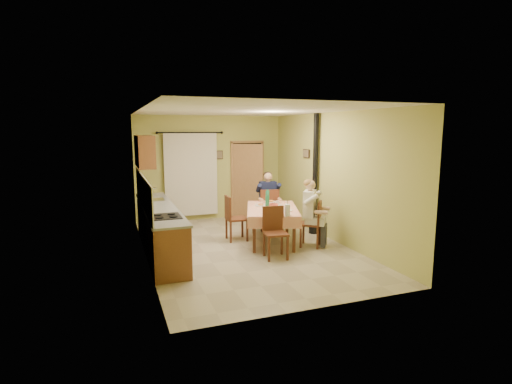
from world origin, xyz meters
name	(u,v)px	position (x,y,z in m)	size (l,w,h in m)	color
floor	(246,248)	(0.00, 0.00, 0.00)	(4.00, 6.00, 0.01)	tan
room_shell	(246,160)	(0.00, 0.00, 1.82)	(4.04, 6.04, 2.82)	tan
kitchen_run	(159,228)	(-1.71, 0.40, 0.48)	(0.64, 3.64, 1.56)	brown
upper_cabinets	(144,151)	(-1.82, 1.70, 1.95)	(0.35, 1.40, 0.70)	brown
curtain	(191,174)	(-0.55, 2.90, 1.26)	(1.70, 0.07, 2.22)	black
doorway	(248,179)	(1.03, 2.88, 1.05)	(0.96, 0.42, 2.15)	black
dining_table	(272,225)	(0.67, 0.23, 0.38)	(1.59, 2.02, 0.76)	tan
tableware	(273,206)	(0.66, 0.13, 0.83)	(0.71, 1.64, 0.33)	white
chair_far	(268,218)	(1.01, 1.30, 0.29)	(0.52, 0.52, 1.02)	#542917
chair_near	(275,243)	(0.32, -0.78, 0.29)	(0.47, 0.47, 0.98)	#542917
chair_right	(311,233)	(1.32, -0.34, 0.29)	(0.57, 0.57, 0.96)	#542917
chair_left	(236,227)	(-0.01, 0.67, 0.29)	(0.45, 0.45, 1.00)	#542917
man_far	(268,194)	(1.01, 1.31, 0.88)	(0.62, 0.52, 1.39)	#141938
man_right	(311,205)	(1.31, -0.33, 0.88)	(0.64, 0.65, 1.39)	silver
stove_flue	(315,190)	(1.90, 0.60, 1.02)	(0.24, 0.24, 2.80)	black
picture_back	(219,155)	(0.25, 2.97, 1.75)	(0.19, 0.03, 0.23)	black
picture_right	(306,153)	(1.97, 1.20, 1.85)	(0.03, 0.31, 0.21)	brown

